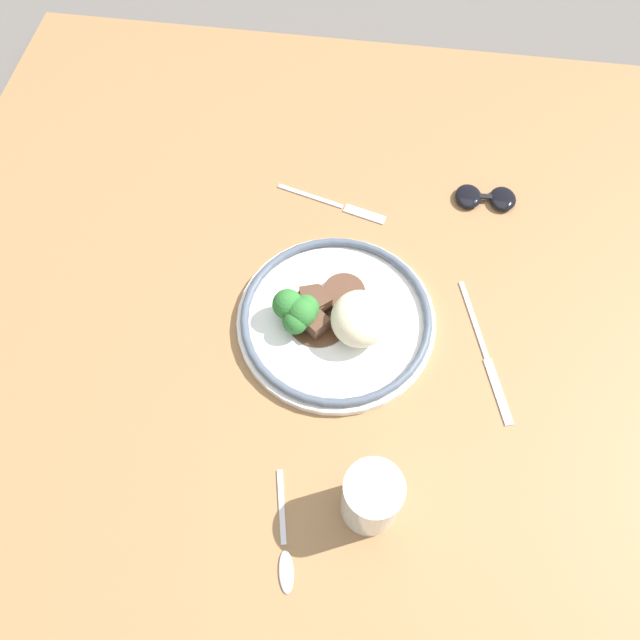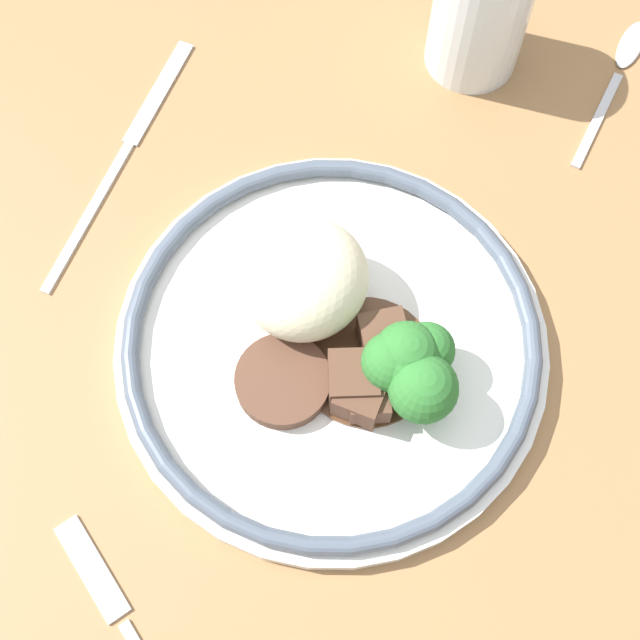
{
  "view_description": "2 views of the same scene",
  "coord_description": "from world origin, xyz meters",
  "px_view_note": "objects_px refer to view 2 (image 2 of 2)",
  "views": [
    {
      "loc": [
        0.39,
        0.05,
        0.84
      ],
      "look_at": [
        -0.02,
        -0.0,
        0.09
      ],
      "focal_mm": 35.0,
      "sensor_mm": 36.0,
      "label": 1
    },
    {
      "loc": [
        -0.21,
        -0.11,
        0.6
      ],
      "look_at": [
        -0.04,
        0.03,
        0.08
      ],
      "focal_mm": 50.0,
      "sensor_mm": 36.0,
      "label": 2
    }
  ],
  "objects_px": {
    "fork": "(125,626)",
    "knife": "(126,151)",
    "spoon": "(624,64)",
    "juice_glass": "(479,17)",
    "plate": "(337,339)"
  },
  "relations": [
    {
      "from": "fork",
      "to": "knife",
      "type": "distance_m",
      "value": 0.33
    },
    {
      "from": "knife",
      "to": "spoon",
      "type": "distance_m",
      "value": 0.39
    },
    {
      "from": "juice_glass",
      "to": "plate",
      "type": "bearing_deg",
      "value": -163.4
    },
    {
      "from": "plate",
      "to": "juice_glass",
      "type": "height_order",
      "value": "juice_glass"
    },
    {
      "from": "plate",
      "to": "spoon",
      "type": "height_order",
      "value": "plate"
    },
    {
      "from": "juice_glass",
      "to": "fork",
      "type": "xyz_separation_m",
      "value": [
        -0.47,
        -0.09,
        -0.04
      ]
    },
    {
      "from": "plate",
      "to": "knife",
      "type": "relative_size",
      "value": 1.3
    },
    {
      "from": "knife",
      "to": "juice_glass",
      "type": "bearing_deg",
      "value": -49.71
    },
    {
      "from": "plate",
      "to": "knife",
      "type": "xyz_separation_m",
      "value": [
        0.02,
        0.22,
        -0.02
      ]
    },
    {
      "from": "knife",
      "to": "spoon",
      "type": "bearing_deg",
      "value": -56.25
    },
    {
      "from": "plate",
      "to": "spoon",
      "type": "bearing_deg",
      "value": -3.47
    },
    {
      "from": "plate",
      "to": "spoon",
      "type": "relative_size",
      "value": 1.96
    },
    {
      "from": "plate",
      "to": "knife",
      "type": "distance_m",
      "value": 0.22
    },
    {
      "from": "fork",
      "to": "knife",
      "type": "bearing_deg",
      "value": -30.13
    },
    {
      "from": "juice_glass",
      "to": "knife",
      "type": "distance_m",
      "value": 0.28
    }
  ]
}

